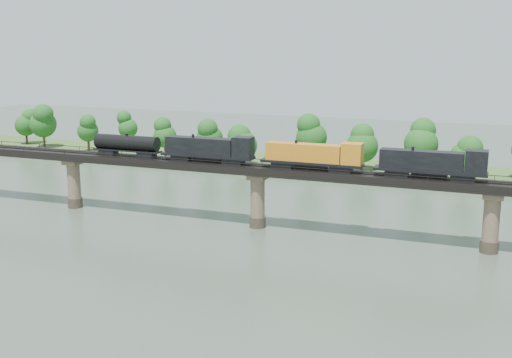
% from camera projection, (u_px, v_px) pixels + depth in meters
% --- Properties ---
extents(ground, '(400.00, 400.00, 0.00)m').
position_uv_depth(ground, '(182.00, 284.00, 90.15)').
color(ground, '#384839').
rests_on(ground, ground).
extents(far_bank, '(300.00, 24.00, 1.60)m').
position_uv_depth(far_bank, '(332.00, 168.00, 167.58)').
color(far_bank, '#345321').
rests_on(far_bank, ground).
extents(bridge, '(236.00, 30.00, 11.50)m').
position_uv_depth(bridge, '(258.00, 198.00, 116.38)').
color(bridge, '#473A2D').
rests_on(bridge, ground).
extents(bridge_superstructure, '(220.00, 4.90, 0.75)m').
position_uv_depth(bridge_superstructure, '(258.00, 164.00, 115.03)').
color(bridge_superstructure, black).
rests_on(bridge_superstructure, bridge).
extents(far_treeline, '(289.06, 17.54, 13.60)m').
position_uv_depth(far_treeline, '(297.00, 138.00, 164.64)').
color(far_treeline, '#382619').
rests_on(far_treeline, far_bank).
extents(freight_train, '(73.24, 2.85, 5.04)m').
position_uv_depth(freight_train, '(276.00, 154.00, 113.35)').
color(freight_train, black).
rests_on(freight_train, bridge).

